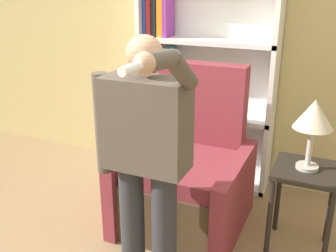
{
  "coord_description": "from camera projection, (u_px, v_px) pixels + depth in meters",
  "views": [
    {
      "loc": [
        1.04,
        -1.44,
        1.81
      ],
      "look_at": [
        0.08,
        0.71,
        0.94
      ],
      "focal_mm": 42.0,
      "sensor_mm": 36.0,
      "label": 1
    }
  ],
  "objects": [
    {
      "name": "armchair",
      "position": [
        187.0,
        177.0,
        3.07
      ],
      "size": [
        0.91,
        0.92,
        1.22
      ],
      "color": "#4C3823",
      "rests_on": "ground_plane"
    },
    {
      "name": "person_standing",
      "position": [
        145.0,
        154.0,
        2.2
      ],
      "size": [
        0.63,
        0.78,
        1.56
      ],
      "color": "#2D2D33",
      "rests_on": "ground_plane"
    },
    {
      "name": "wall_back",
      "position": [
        220.0,
        30.0,
        3.51
      ],
      "size": [
        8.0,
        0.06,
        2.8
      ],
      "color": "tan",
      "rests_on": "ground_plane"
    },
    {
      "name": "bookcase",
      "position": [
        192.0,
        77.0,
        3.59
      ],
      "size": [
        1.25,
        0.28,
        1.98
      ],
      "color": "white",
      "rests_on": "ground_plane"
    },
    {
      "name": "table_lamp",
      "position": [
        314.0,
        117.0,
        2.49
      ],
      "size": [
        0.25,
        0.25,
        0.47
      ],
      "color": "#B7B2A8",
      "rests_on": "side_table"
    },
    {
      "name": "side_table",
      "position": [
        305.0,
        185.0,
        2.65
      ],
      "size": [
        0.42,
        0.42,
        0.64
      ],
      "color": "black",
      "rests_on": "ground_plane"
    }
  ]
}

